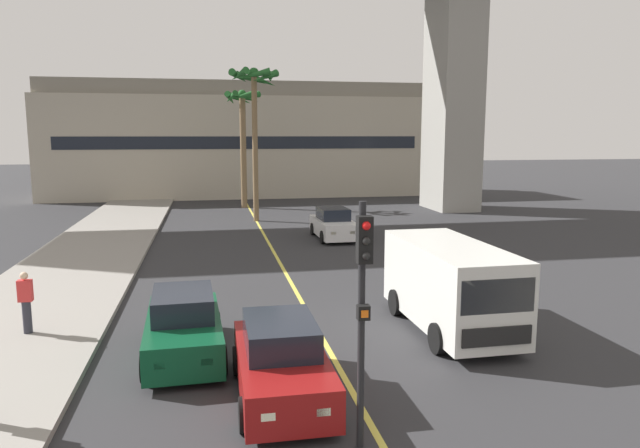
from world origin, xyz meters
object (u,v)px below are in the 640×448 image
car_queue_third (333,225)px  palm_tree_near_median (243,118)px  car_queue_front (281,362)px  palm_tree_mid_median (255,95)px  car_queue_second (184,327)px  traffic_light_median_near (363,293)px  pedestrian_near_crosswalk (26,301)px  delivery_van (450,284)px

car_queue_third → palm_tree_near_median: size_ratio=0.49×
car_queue_front → palm_tree_mid_median: palm_tree_mid_median is taller
car_queue_second → palm_tree_mid_median: size_ratio=0.46×
traffic_light_median_near → car_queue_front: bearing=115.6°
palm_tree_near_median → pedestrian_near_crosswalk: (-7.19, -26.45, -5.38)m
car_queue_front → palm_tree_mid_median: bearing=86.5°
car_queue_third → car_queue_front: bearing=-105.4°
car_queue_front → traffic_light_median_near: traffic_light_median_near is taller
car_queue_second → palm_tree_near_median: bearing=83.7°
pedestrian_near_crosswalk → car_queue_third: bearing=49.8°
delivery_van → palm_tree_near_median: palm_tree_near_median is taller
car_queue_front → car_queue_third: bearing=74.6°
traffic_light_median_near → palm_tree_near_median: palm_tree_near_median is taller
palm_tree_near_median → palm_tree_mid_median: palm_tree_mid_median is taller
traffic_light_median_near → car_queue_second: bearing=122.7°
pedestrian_near_crosswalk → traffic_light_median_near: bearing=-43.8°
car_queue_second → delivery_van: delivery_van is taller
car_queue_front → car_queue_second: same height
car_queue_front → pedestrian_near_crosswalk: bearing=142.8°
pedestrian_near_crosswalk → car_queue_second: bearing=-26.5°
car_queue_second → car_queue_third: 16.38m
pedestrian_near_crosswalk → palm_tree_near_median: bearing=74.8°
car_queue_third → delivery_van: (0.12, -14.31, 0.57)m
car_queue_front → car_queue_second: (-2.01, 2.57, 0.00)m
car_queue_third → delivery_van: bearing=-89.5°
palm_tree_near_median → palm_tree_mid_median: (0.34, -6.73, 1.15)m
traffic_light_median_near → pedestrian_near_crosswalk: bearing=136.2°
car_queue_second → traffic_light_median_near: 6.06m
car_queue_second → delivery_van: size_ratio=0.79×
car_queue_third → traffic_light_median_near: (-3.75, -19.70, 1.99)m
car_queue_second → traffic_light_median_near: bearing=-57.3°
palm_tree_near_median → palm_tree_mid_median: bearing=-87.1°
car_queue_third → pedestrian_near_crosswalk: size_ratio=2.54×
car_queue_second → car_queue_front: bearing=-52.0°
car_queue_third → pedestrian_near_crosswalk: bearing=-130.2°
car_queue_second → delivery_van: bearing=4.8°
car_queue_front → delivery_van: delivery_van is taller
delivery_van → car_queue_third: bearing=90.5°
palm_tree_near_median → pedestrian_near_crosswalk: 27.93m
car_queue_third → palm_tree_near_median: 15.16m
car_queue_second → car_queue_third: bearing=65.3°
car_queue_second → pedestrian_near_crosswalk: size_ratio=2.57×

